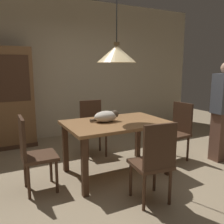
% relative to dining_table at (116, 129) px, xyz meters
% --- Properties ---
extents(ground, '(10.00, 10.00, 0.00)m').
position_rel_dining_table_xyz_m(ground, '(0.06, -0.38, -0.65)').
color(ground, '#998466').
extents(back_wall, '(6.40, 0.10, 2.90)m').
position_rel_dining_table_xyz_m(back_wall, '(0.06, 2.27, 0.80)').
color(back_wall, beige).
rests_on(back_wall, ground).
extents(dining_table, '(1.40, 0.90, 0.75)m').
position_rel_dining_table_xyz_m(dining_table, '(0.00, 0.00, 0.00)').
color(dining_table, olive).
rests_on(dining_table, ground).
extents(chair_far_back, '(0.43, 0.43, 0.93)m').
position_rel_dining_table_xyz_m(chair_far_back, '(0.01, 0.88, -0.14)').
color(chair_far_back, '#472D1E').
rests_on(chair_far_back, ground).
extents(chair_right_side, '(0.44, 0.44, 0.93)m').
position_rel_dining_table_xyz_m(chair_right_side, '(1.13, 0.01, -0.14)').
color(chair_right_side, '#472D1E').
rests_on(chair_right_side, ground).
extents(chair_left_side, '(0.40, 0.40, 0.93)m').
position_rel_dining_table_xyz_m(chair_left_side, '(-1.13, 0.00, -0.14)').
color(chair_left_side, '#472D1E').
rests_on(chair_left_side, ground).
extents(chair_near_front, '(0.44, 0.44, 0.93)m').
position_rel_dining_table_xyz_m(chair_near_front, '(-0.01, -0.88, -0.14)').
color(chair_near_front, '#472D1E').
rests_on(chair_near_front, ground).
extents(cat_sleeping, '(0.39, 0.24, 0.16)m').
position_rel_dining_table_xyz_m(cat_sleeping, '(-0.12, 0.07, 0.18)').
color(cat_sleeping, beige).
rests_on(cat_sleeping, dining_table).
extents(pendant_lamp, '(0.52, 0.52, 1.30)m').
position_rel_dining_table_xyz_m(pendant_lamp, '(-0.00, 0.00, 1.01)').
color(pendant_lamp, beige).
extents(hutch_bookcase, '(1.12, 0.45, 1.85)m').
position_rel_dining_table_xyz_m(hutch_bookcase, '(-1.34, 1.94, 0.24)').
color(hutch_bookcase, brown).
rests_on(hutch_bookcase, ground).
extents(person_standing, '(0.36, 0.22, 1.57)m').
position_rel_dining_table_xyz_m(person_standing, '(1.74, -0.33, 0.14)').
color(person_standing, brown).
rests_on(person_standing, ground).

